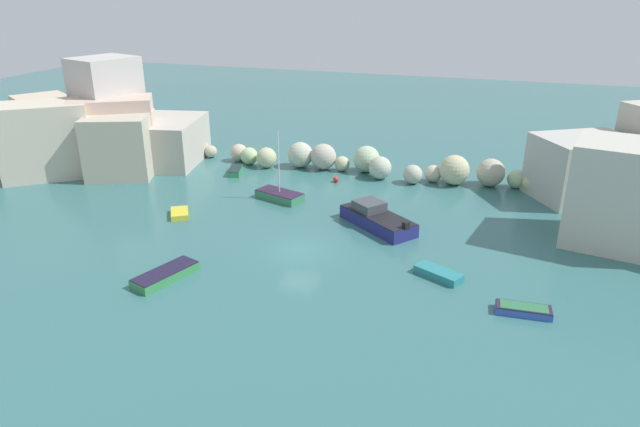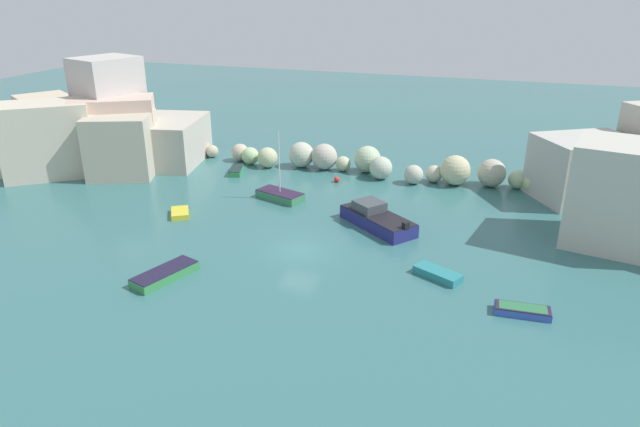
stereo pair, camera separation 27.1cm
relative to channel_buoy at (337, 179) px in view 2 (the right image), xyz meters
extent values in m
plane|color=#356A6B|center=(1.88, -14.49, -0.26)|extent=(160.00, 160.00, 0.00)
cube|color=beige|center=(-32.55, -5.78, 1.38)|extent=(8.43, 7.33, 3.27)
cube|color=beige|center=(-19.69, -4.44, 2.61)|extent=(7.40, 7.30, 5.74)
cube|color=beige|center=(-30.83, -1.39, 2.80)|extent=(8.54, 7.83, 6.11)
cube|color=beige|center=(-32.67, -3.98, 2.05)|extent=(6.54, 6.50, 4.62)
cube|color=#BDB4A6|center=(-18.17, 0.41, 1.94)|extent=(8.55, 9.81, 4.40)
cube|color=beige|center=(-21.57, -2.77, 3.18)|extent=(8.58, 7.45, 6.88)
cube|color=beige|center=(-23.45, -0.74, 4.90)|extent=(6.28, 6.83, 10.31)
cube|color=beige|center=(-26.06, -6.86, 3.17)|extent=(9.03, 8.58, 6.87)
cube|color=#BAB8AF|center=(20.71, 2.74, 2.36)|extent=(9.45, 8.88, 5.25)
cube|color=beige|center=(22.57, -6.39, 3.35)|extent=(8.01, 6.84, 7.23)
sphere|color=beige|center=(-18.54, 2.89, 0.72)|extent=(1.95, 1.95, 1.95)
sphere|color=#B1B19A|center=(-16.10, 3.70, 0.61)|extent=(1.74, 1.74, 1.74)
sphere|color=#B9B095|center=(-14.70, 3.37, 0.38)|extent=(1.28, 1.28, 1.28)
sphere|color=#BFB099|center=(-11.33, 3.14, 0.63)|extent=(1.78, 1.78, 1.78)
sphere|color=#B0CD96|center=(-9.86, 2.45, 0.60)|extent=(1.72, 1.72, 1.72)
sphere|color=#BDC193|center=(-7.80, 2.06, 0.74)|extent=(2.00, 2.00, 2.00)
sphere|color=beige|center=(-4.70, 3.26, 0.99)|extent=(2.50, 2.50, 2.50)
sphere|color=#B8B2A2|center=(-2.35, 3.35, 1.00)|extent=(2.52, 2.52, 2.52)
sphere|color=beige|center=(-0.42, 3.39, 0.47)|extent=(1.45, 1.45, 1.45)
sphere|color=#B3CAA1|center=(1.87, 3.84, 1.02)|extent=(2.55, 2.55, 2.55)
sphere|color=beige|center=(3.57, 2.25, 0.80)|extent=(2.12, 2.12, 2.12)
sphere|color=beige|center=(6.70, 1.87, 0.61)|extent=(1.74, 1.74, 1.74)
sphere|color=beige|center=(8.38, 2.97, 0.52)|extent=(1.56, 1.56, 1.56)
sphere|color=beige|center=(10.24, 2.87, 1.09)|extent=(2.69, 2.69, 2.69)
sphere|color=#BAB49C|center=(13.38, 3.46, 0.99)|extent=(2.49, 2.49, 2.49)
sphere|color=#B1CD9D|center=(15.63, 3.66, 0.57)|extent=(1.67, 1.67, 1.67)
sphere|color=#BCCA95|center=(16.90, 2.85, 0.56)|extent=(1.63, 1.63, 1.63)
sphere|color=#B8CB98|center=(19.45, 2.79, 0.93)|extent=(2.37, 2.37, 2.37)
sphere|color=red|center=(0.00, 0.00, 0.00)|extent=(0.52, 0.52, 0.52)
cube|color=navy|center=(6.03, -8.84, 0.22)|extent=(6.53, 5.73, 0.96)
cube|color=black|center=(6.03, -8.84, 0.73)|extent=(6.40, 5.61, 0.06)
cube|color=#3F444C|center=(5.19, -8.21, 1.08)|extent=(2.74, 2.72, 0.75)
cube|color=black|center=(8.46, -10.67, 0.95)|extent=(0.55, 0.57, 0.50)
cube|color=#308B4E|center=(-9.89, -0.67, -0.02)|extent=(1.87, 2.92, 0.48)
cube|color=#1C2C2F|center=(-9.89, -0.67, 0.25)|extent=(1.83, 2.86, 0.06)
cube|color=#368749|center=(-4.46, -20.97, 0.01)|extent=(2.77, 4.52, 0.53)
cube|color=#1F1A35|center=(-4.46, -20.97, 0.30)|extent=(2.71, 4.43, 0.06)
cube|color=#3554BB|center=(16.50, -18.06, -0.06)|extent=(3.06, 1.29, 0.41)
cube|color=#2C1E35|center=(16.50, -18.06, 0.18)|extent=(3.00, 1.27, 0.06)
cube|color=#2D7047|center=(16.50, -18.06, 0.19)|extent=(2.60, 1.10, 0.08)
cube|color=#377C53|center=(-3.16, -5.81, 0.06)|extent=(4.37, 2.91, 0.64)
cube|color=#2D1C37|center=(-3.16, -5.81, 0.41)|extent=(4.28, 2.85, 0.06)
cylinder|color=silver|center=(-3.16, -5.81, 2.97)|extent=(0.10, 0.10, 5.18)
cube|color=teal|center=(11.45, -15.30, -0.01)|extent=(3.20, 2.37, 0.50)
cube|color=gold|center=(-9.17, -11.73, -0.05)|extent=(2.29, 2.56, 0.42)
camera|label=1|loc=(14.63, -47.49, 16.82)|focal=32.15mm
camera|label=2|loc=(14.89, -47.40, 16.82)|focal=32.15mm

